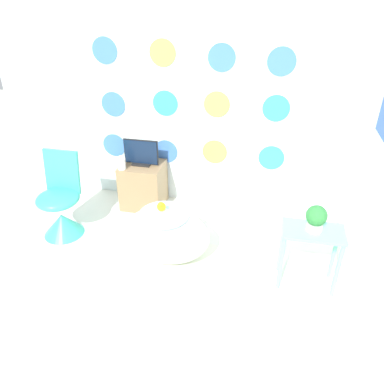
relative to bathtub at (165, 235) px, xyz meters
The scene contains 11 objects.
ground_plane 1.05m from the bathtub, 90.78° to the right, with size 12.00×12.00×0.00m, color silver.
wall_back_dotted 1.52m from the bathtub, 90.71° to the left, with size 4.33×0.05×2.60m.
rug 0.29m from the bathtub, 71.15° to the right, with size 1.21×0.84×0.01m.
bathtub is the anchor object (origin of this frame).
rubber_duck 0.29m from the bathtub, 138.45° to the left, with size 0.08×0.09×0.10m.
chair 1.13m from the bathtub, behind, with size 0.42×0.42×0.85m.
tv_cabinet 0.98m from the bathtub, 120.10° to the left, with size 0.46×0.40×0.51m.
tv 1.05m from the bathtub, 120.05° to the left, with size 0.38×0.12×0.29m.
vase 1.02m from the bathtub, 133.47° to the left, with size 0.09×0.09×0.15m.
side_table 1.28m from the bathtub, ahead, with size 0.49×0.29×0.55m.
potted_plant_left 1.33m from the bathtub, ahead, with size 0.17×0.17×0.22m.
Camera 1 is at (0.84, -1.63, 2.30)m, focal length 35.00 mm.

